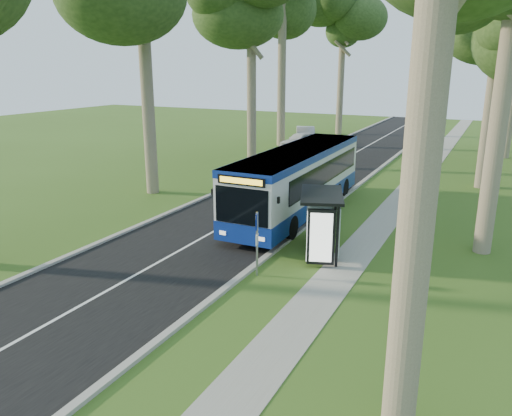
{
  "coord_description": "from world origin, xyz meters",
  "views": [
    {
      "loc": [
        7.72,
        -14.98,
        7.26
      ],
      "look_at": [
        -1.05,
        2.7,
        1.6
      ],
      "focal_mm": 35.0,
      "sensor_mm": 36.0,
      "label": 1
    }
  ],
  "objects": [
    {
      "name": "bus_stop_sign",
      "position": [
        0.4,
        -0.15,
        1.49
      ],
      "size": [
        0.13,
        0.33,
        2.37
      ],
      "rotation": [
        0.0,
        0.0,
        0.26
      ],
      "color": "gray",
      "rests_on": "ground"
    },
    {
      "name": "centre_line",
      "position": [
        -3.5,
        10.0,
        0.02
      ],
      "size": [
        0.12,
        100.0,
        0.0
      ],
      "primitive_type": "cube",
      "color": "white",
      "rests_on": "road"
    },
    {
      "name": "tree_west_c",
      "position": [
        -9.0,
        18.0,
        11.09
      ],
      "size": [
        5.2,
        5.2,
        14.96
      ],
      "color": "#7A6B56",
      "rests_on": "ground"
    },
    {
      "name": "bus_shelter",
      "position": [
        1.87,
        2.4,
        1.77
      ],
      "size": [
        2.48,
        3.29,
        2.52
      ],
      "rotation": [
        0.0,
        0.0,
        0.34
      ],
      "color": "black",
      "rests_on": "ground"
    },
    {
      "name": "footpath",
      "position": [
        3.0,
        10.0,
        0.01
      ],
      "size": [
        1.5,
        100.0,
        0.02
      ],
      "primitive_type": "cube",
      "color": "gray",
      "rests_on": "ground"
    },
    {
      "name": "kerb_west",
      "position": [
        -7.0,
        10.0,
        0.06
      ],
      "size": [
        0.25,
        100.0,
        0.12
      ],
      "primitive_type": "cube",
      "color": "#9E9B93",
      "rests_on": "ground"
    },
    {
      "name": "ground",
      "position": [
        0.0,
        0.0,
        0.0
      ],
      "size": [
        120.0,
        120.0,
        0.0
      ],
      "primitive_type": "plane",
      "color": "#3A5A1C",
      "rests_on": "ground"
    },
    {
      "name": "bus",
      "position": [
        -1.2,
        7.73,
        1.7
      ],
      "size": [
        2.72,
        12.38,
        3.27
      ],
      "rotation": [
        0.0,
        0.0,
        0.01
      ],
      "color": "white",
      "rests_on": "ground"
    },
    {
      "name": "car_silver",
      "position": [
        -9.24,
        29.86,
        0.8
      ],
      "size": [
        3.51,
        5.13,
        1.6
      ],
      "primitive_type": "imported",
      "rotation": [
        0.0,
        0.0,
        0.41
      ],
      "color": "#9FA2A6",
      "rests_on": "ground"
    },
    {
      "name": "kerb_east",
      "position": [
        0.0,
        10.0,
        0.06
      ],
      "size": [
        0.25,
        100.0,
        0.12
      ],
      "primitive_type": "cube",
      "color": "#9E9B93",
      "rests_on": "ground"
    },
    {
      "name": "tree_west_e",
      "position": [
        -8.5,
        38.0,
        11.54
      ],
      "size": [
        5.2,
        5.2,
        15.59
      ],
      "color": "#7A6B56",
      "rests_on": "ground"
    },
    {
      "name": "car_white",
      "position": [
        -8.58,
        26.83,
        0.75
      ],
      "size": [
        3.03,
        4.71,
        1.49
      ],
      "primitive_type": "imported",
      "rotation": [
        0.0,
        0.0,
        -0.32
      ],
      "color": "silver",
      "rests_on": "ground"
    },
    {
      "name": "litter_bin",
      "position": [
        0.91,
        4.33,
        0.45
      ],
      "size": [
        0.51,
        0.51,
        0.9
      ],
      "rotation": [
        0.0,
        0.0,
        -0.36
      ],
      "color": "black",
      "rests_on": "ground"
    },
    {
      "name": "road",
      "position": [
        -3.5,
        10.0,
        0.01
      ],
      "size": [
        7.0,
        100.0,
        0.02
      ],
      "primitive_type": "cube",
      "color": "black",
      "rests_on": "ground"
    }
  ]
}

